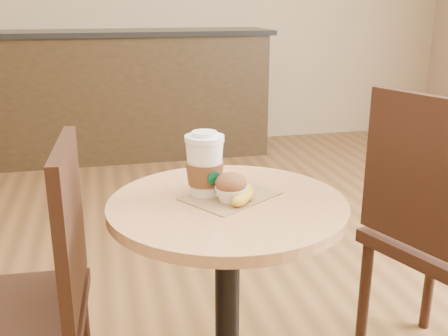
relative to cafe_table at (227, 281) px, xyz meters
name	(u,v)px	position (x,y,z in m)	size (l,w,h in m)	color
cafe_table	(227,281)	(0.00, 0.00, 0.00)	(0.64, 0.64, 0.75)	black
chair_left	(30,298)	(-0.53, 0.03, 0.00)	(0.43, 0.43, 0.93)	black
chair_right	(442,233)	(0.72, 0.06, 0.04)	(0.57, 0.57, 1.01)	black
service_counter	(132,94)	(-0.05, 3.15, 0.01)	(2.30, 0.65, 1.04)	black
kraft_bag	(230,196)	(0.02, 0.03, 0.24)	(0.24, 0.18, 0.00)	olive
coffee_cup	(205,167)	(-0.05, 0.06, 0.32)	(0.11, 0.11, 0.18)	white
muffin	(231,187)	(0.01, -0.01, 0.28)	(0.09, 0.09, 0.08)	white
banana	(230,189)	(0.02, 0.04, 0.26)	(0.15, 0.23, 0.03)	yellow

